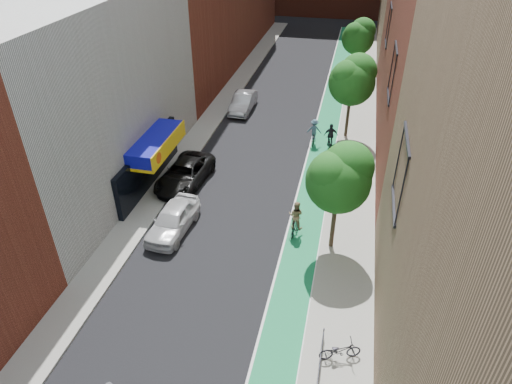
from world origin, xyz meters
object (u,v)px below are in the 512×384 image
Objects in this scene: parked_car_white at (173,220)px; parked_car_black at (185,174)px; cyclist_lane_near at (295,220)px; cyclist_lane_mid at (330,140)px; parked_car_silver at (243,102)px; cyclist_lane_far at (314,133)px.

parked_car_white is 5.15m from parked_car_black.
parked_car_white is at bearing 18.74° from cyclist_lane_near.
cyclist_lane_near is at bearing -20.30° from parked_car_black.
parked_car_white is at bearing 45.47° from cyclist_lane_mid.
parked_car_silver is (0.84, 12.86, 0.02)m from parked_car_black.
cyclist_lane_mid reaches higher than parked_car_silver.
cyclist_lane_far reaches higher than parked_car_silver.
cyclist_lane_far is at bearing 49.21° from parked_car_black.
parked_car_black is 2.62× the size of cyclist_lane_mid.
parked_car_white is at bearing 59.78° from cyclist_lane_far.
parked_car_silver reaches higher than parked_car_black.
parked_car_black is at bearing 26.65° from cyclist_lane_mid.
cyclist_lane_near is (7.20, -16.55, 0.14)m from parked_car_silver.
parked_car_silver is 2.26× the size of cyclist_lane_mid.
cyclist_lane_near is 1.05× the size of cyclist_lane_far.
cyclist_lane_mid is at bearing 59.89° from parked_car_white.
cyclist_lane_mid reaches higher than cyclist_lane_far.
cyclist_lane_near is 11.46m from cyclist_lane_far.
parked_car_white reaches higher than parked_car_black.
parked_car_silver is (-0.27, 17.89, -0.01)m from parked_car_white.
cyclist_lane_mid is 1.54m from cyclist_lane_far.
parked_car_silver is at bearing -38.83° from cyclist_lane_far.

